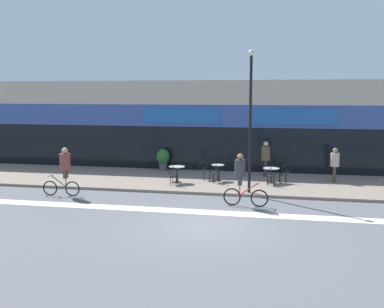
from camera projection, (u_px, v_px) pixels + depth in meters
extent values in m
plane|color=#5B5B60|center=(206.00, 226.00, 14.76)|extent=(120.00, 120.00, 0.00)
cube|color=gray|center=(231.00, 182.00, 21.79)|extent=(40.00, 5.50, 0.12)
cube|color=#B2A899|center=(240.00, 125.00, 26.08)|extent=(40.00, 4.00, 5.04)
cube|color=black|center=(237.00, 149.00, 24.32)|extent=(38.80, 0.10, 2.40)
cube|color=#334C93|center=(237.00, 116.00, 24.10)|extent=(39.20, 0.14, 1.20)
cube|color=#1E56A3|center=(182.00, 116.00, 24.63)|extent=(4.28, 0.08, 0.84)
cube|color=#1E56A3|center=(295.00, 117.00, 23.44)|extent=(4.28, 0.08, 0.84)
cube|color=silver|center=(214.00, 213.00, 16.45)|extent=(36.00, 0.70, 0.01)
cylinder|color=black|center=(177.00, 182.00, 21.39)|extent=(0.41, 0.41, 0.02)
cylinder|color=black|center=(177.00, 175.00, 21.34)|extent=(0.07, 0.07, 0.75)
cylinder|color=#ADA8A3|center=(177.00, 167.00, 21.29)|extent=(0.75, 0.75, 0.02)
cylinder|color=black|center=(218.00, 180.00, 21.91)|extent=(0.34, 0.34, 0.02)
cylinder|color=black|center=(218.00, 173.00, 21.86)|extent=(0.07, 0.07, 0.75)
cylinder|color=#ADA8A3|center=(218.00, 165.00, 21.80)|extent=(0.62, 0.62, 0.02)
cylinder|color=black|center=(271.00, 183.00, 21.33)|extent=(0.42, 0.42, 0.02)
cylinder|color=black|center=(271.00, 176.00, 21.29)|extent=(0.07, 0.07, 0.68)
cylinder|color=#ADA8A3|center=(271.00, 168.00, 21.24)|extent=(0.77, 0.77, 0.02)
cylinder|color=black|center=(174.00, 176.00, 20.80)|extent=(0.44, 0.44, 0.03)
cylinder|color=black|center=(172.00, 180.00, 21.01)|extent=(0.03, 0.03, 0.42)
cylinder|color=black|center=(178.00, 180.00, 20.92)|extent=(0.03, 0.03, 0.42)
cylinder|color=black|center=(170.00, 181.00, 20.74)|extent=(0.03, 0.03, 0.42)
cylinder|color=black|center=(176.00, 181.00, 20.66)|extent=(0.03, 0.03, 0.42)
torus|color=black|center=(173.00, 171.00, 20.61)|extent=(0.07, 0.41, 0.41)
cylinder|color=black|center=(169.00, 173.00, 20.68)|extent=(0.03, 0.03, 0.23)
cylinder|color=black|center=(176.00, 174.00, 20.57)|extent=(0.03, 0.03, 0.23)
cylinder|color=black|center=(216.00, 174.00, 21.31)|extent=(0.43, 0.43, 0.03)
cylinder|color=black|center=(214.00, 178.00, 21.50)|extent=(0.03, 0.03, 0.42)
cylinder|color=black|center=(219.00, 178.00, 21.46)|extent=(0.03, 0.03, 0.42)
cylinder|color=black|center=(213.00, 179.00, 21.23)|extent=(0.03, 0.03, 0.42)
cylinder|color=black|center=(219.00, 179.00, 21.19)|extent=(0.03, 0.03, 0.42)
torus|color=black|center=(216.00, 169.00, 21.11)|extent=(0.06, 0.41, 0.41)
cylinder|color=black|center=(212.00, 172.00, 21.15)|extent=(0.03, 0.03, 0.23)
cylinder|color=black|center=(220.00, 172.00, 21.11)|extent=(0.03, 0.03, 0.23)
cylinder|color=black|center=(207.00, 171.00, 21.96)|extent=(0.45, 0.45, 0.03)
cylinder|color=black|center=(210.00, 175.00, 22.12)|extent=(0.03, 0.03, 0.42)
cylinder|color=black|center=(210.00, 176.00, 21.84)|extent=(0.03, 0.03, 0.42)
cylinder|color=black|center=(204.00, 175.00, 22.13)|extent=(0.03, 0.03, 0.42)
cylinder|color=black|center=(204.00, 176.00, 21.85)|extent=(0.03, 0.03, 0.42)
torus|color=black|center=(203.00, 166.00, 21.93)|extent=(0.41, 0.09, 0.41)
cylinder|color=black|center=(203.00, 168.00, 22.12)|extent=(0.03, 0.03, 0.23)
cylinder|color=black|center=(203.00, 169.00, 21.78)|extent=(0.03, 0.03, 0.23)
cylinder|color=black|center=(271.00, 176.00, 20.74)|extent=(0.41, 0.41, 0.03)
cylinder|color=black|center=(268.00, 180.00, 20.94)|extent=(0.03, 0.03, 0.42)
cylinder|color=black|center=(274.00, 180.00, 20.88)|extent=(0.03, 0.03, 0.42)
cylinder|color=black|center=(267.00, 181.00, 20.67)|extent=(0.03, 0.03, 0.42)
cylinder|color=black|center=(274.00, 181.00, 20.61)|extent=(0.03, 0.03, 0.42)
torus|color=black|center=(271.00, 171.00, 20.54)|extent=(0.04, 0.41, 0.41)
cylinder|color=black|center=(267.00, 174.00, 20.60)|extent=(0.03, 0.03, 0.23)
cylinder|color=black|center=(274.00, 174.00, 20.52)|extent=(0.03, 0.03, 0.23)
cylinder|color=black|center=(283.00, 174.00, 21.17)|extent=(0.44, 0.44, 0.03)
cylinder|color=black|center=(280.00, 179.00, 21.08)|extent=(0.03, 0.03, 0.42)
cylinder|color=black|center=(280.00, 178.00, 21.35)|extent=(0.03, 0.03, 0.42)
cylinder|color=black|center=(286.00, 179.00, 21.05)|extent=(0.03, 0.03, 0.42)
cylinder|color=black|center=(285.00, 178.00, 21.33)|extent=(0.03, 0.03, 0.42)
torus|color=black|center=(287.00, 169.00, 21.12)|extent=(0.41, 0.07, 0.41)
cylinder|color=black|center=(287.00, 172.00, 20.97)|extent=(0.03, 0.03, 0.23)
cylinder|color=black|center=(286.00, 171.00, 21.31)|extent=(0.03, 0.03, 0.23)
cylinder|color=#4C4C51|center=(163.00, 166.00, 24.74)|extent=(0.44, 0.44, 0.46)
ellipsoid|color=#28662D|center=(163.00, 157.00, 24.67)|extent=(0.71, 0.71, 0.85)
cylinder|color=black|center=(250.00, 125.00, 18.88)|extent=(0.12, 0.12, 5.80)
sphere|color=beige|center=(251.00, 53.00, 18.48)|extent=(0.26, 0.26, 0.26)
torus|color=black|center=(50.00, 188.00, 19.18)|extent=(0.64, 0.10, 0.64)
torus|color=black|center=(72.00, 189.00, 19.06)|extent=(0.64, 0.10, 0.64)
cylinder|color=#2D753D|center=(60.00, 182.00, 19.09)|extent=(0.77, 0.10, 0.58)
cylinder|color=#2D753D|center=(66.00, 183.00, 19.06)|extent=(0.04, 0.04, 0.45)
cylinder|color=#2D753D|center=(51.00, 176.00, 19.10)|extent=(0.06, 0.48, 0.03)
cylinder|color=#4C3D2D|center=(65.00, 174.00, 18.92)|extent=(0.16, 0.16, 0.37)
cylinder|color=#4C3D2D|center=(66.00, 173.00, 19.09)|extent=(0.16, 0.16, 0.37)
cylinder|color=brown|center=(65.00, 162.00, 18.93)|extent=(0.47, 0.47, 0.68)
sphere|color=tan|center=(65.00, 151.00, 18.87)|extent=(0.26, 0.26, 0.26)
torus|color=black|center=(259.00, 198.00, 17.23)|extent=(0.69, 0.09, 0.69)
torus|color=black|center=(232.00, 197.00, 17.49)|extent=(0.69, 0.09, 0.69)
cylinder|color=red|center=(247.00, 190.00, 17.31)|extent=(0.82, 0.09, 0.62)
cylinder|color=red|center=(240.00, 191.00, 17.39)|extent=(0.04, 0.04, 0.48)
cylinder|color=red|center=(258.00, 183.00, 17.17)|extent=(0.05, 0.48, 0.03)
cylinder|color=#382D47|center=(240.00, 180.00, 17.41)|extent=(0.15, 0.15, 0.35)
cylinder|color=#382D47|center=(240.00, 181.00, 17.25)|extent=(0.15, 0.15, 0.35)
cylinder|color=#2D2D33|center=(240.00, 168.00, 17.26)|extent=(0.44, 0.44, 0.64)
sphere|color=#9E7051|center=(240.00, 157.00, 17.20)|extent=(0.24, 0.24, 0.24)
cylinder|color=#382D47|center=(266.00, 169.00, 22.92)|extent=(0.18, 0.18, 0.82)
cylinder|color=#382D47|center=(265.00, 168.00, 23.09)|extent=(0.18, 0.18, 0.82)
cylinder|color=brown|center=(266.00, 154.00, 22.90)|extent=(0.53, 0.53, 0.71)
sphere|color=tan|center=(266.00, 144.00, 22.83)|extent=(0.27, 0.27, 0.27)
cylinder|color=#4C3D2D|center=(334.00, 174.00, 21.49)|extent=(0.16, 0.16, 0.75)
cylinder|color=#4C3D2D|center=(334.00, 174.00, 21.64)|extent=(0.16, 0.16, 0.75)
cylinder|color=#B2A38E|center=(335.00, 160.00, 21.47)|extent=(0.45, 0.45, 0.65)
sphere|color=#9E7051|center=(335.00, 150.00, 21.41)|extent=(0.24, 0.24, 0.24)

